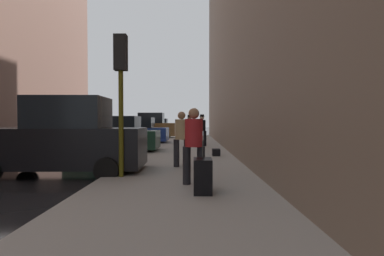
{
  "coord_description": "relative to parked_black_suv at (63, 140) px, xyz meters",
  "views": [
    {
      "loc": [
        6.31,
        -9.66,
        1.58
      ],
      "look_at": [
        6.34,
        7.95,
        1.14
      ],
      "focal_mm": 28.0,
      "sensor_mm": 36.0,
      "label": 1
    }
  ],
  "objects": [
    {
      "name": "sidewalk",
      "position": [
        3.35,
        1.13,
        -0.96
      ],
      "size": [
        4.0,
        40.0,
        0.15
      ],
      "primitive_type": "cube",
      "color": "gray",
      "rests_on": "ground_plane"
    },
    {
      "name": "parked_black_suv",
      "position": [
        0.0,
        0.0,
        0.0
      ],
      "size": [
        4.63,
        2.13,
        2.25
      ],
      "color": "black",
      "rests_on": "ground_plane"
    },
    {
      "name": "parked_dark_green_sedan",
      "position": [
        0.0,
        5.64,
        -0.18
      ],
      "size": [
        4.23,
        2.12,
        1.79
      ],
      "color": "#193828",
      "rests_on": "ground_plane"
    },
    {
      "name": "parked_blue_sedan",
      "position": [
        0.0,
        11.11,
        -0.18
      ],
      "size": [
        4.25,
        2.16,
        1.79
      ],
      "color": "navy",
      "rests_on": "ground_plane"
    },
    {
      "name": "parked_bronze_suv",
      "position": [
        -0.0,
        17.29,
        0.0
      ],
      "size": [
        4.65,
        2.16,
        2.25
      ],
      "color": "brown",
      "rests_on": "ground_plane"
    },
    {
      "name": "parked_red_hatchback",
      "position": [
        0.0,
        22.41,
        -0.18
      ],
      "size": [
        4.22,
        2.1,
        1.79
      ],
      "color": "#B2191E",
      "rests_on": "ground_plane"
    },
    {
      "name": "fire_hydrant",
      "position": [
        1.8,
        6.66,
        -0.54
      ],
      "size": [
        0.42,
        0.22,
        0.7
      ],
      "color": "red",
      "rests_on": "sidewalk"
    },
    {
      "name": "traffic_light",
      "position": [
        1.85,
        -0.92,
        1.73
      ],
      "size": [
        0.32,
        0.32,
        3.6
      ],
      "color": "#514C0F",
      "rests_on": "sidewalk"
    },
    {
      "name": "pedestrian_in_red_jacket",
      "position": [
        3.7,
        -1.86,
        0.07
      ],
      "size": [
        0.5,
        0.41,
        1.71
      ],
      "color": "black",
      "rests_on": "sidewalk"
    },
    {
      "name": "pedestrian_in_tan_coat",
      "position": [
        3.34,
        0.73,
        0.07
      ],
      "size": [
        0.52,
        0.44,
        1.71
      ],
      "color": "black",
      "rests_on": "sidewalk"
    },
    {
      "name": "pedestrian_with_beanie",
      "position": [
        3.5,
        9.73,
        0.1
      ],
      "size": [
        0.53,
        0.47,
        1.78
      ],
      "color": "#333338",
      "rests_on": "sidewalk"
    },
    {
      "name": "pedestrian_with_fedora",
      "position": [
        4.22,
        8.21,
        0.1
      ],
      "size": [
        0.53,
        0.47,
        1.78
      ],
      "color": "black",
      "rests_on": "sidewalk"
    },
    {
      "name": "rolling_suitcase",
      "position": [
        3.87,
        -2.65,
        -0.54
      ],
      "size": [
        0.36,
        0.56,
        1.04
      ],
      "color": "black",
      "rests_on": "sidewalk"
    },
    {
      "name": "duffel_bag",
      "position": [
        4.64,
        3.62,
        -0.74
      ],
      "size": [
        0.32,
        0.44,
        0.28
      ],
      "color": "black",
      "rests_on": "sidewalk"
    }
  ]
}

